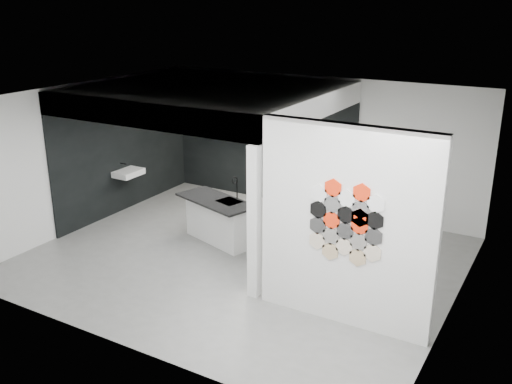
% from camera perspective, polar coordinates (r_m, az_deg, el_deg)
% --- Properties ---
extents(floor, '(7.00, 6.00, 0.01)m').
position_cam_1_polar(floor, '(9.95, -1.37, -6.70)').
color(floor, slate).
extents(partition_panel, '(2.45, 0.15, 2.80)m').
position_cam_1_polar(partition_panel, '(7.66, 8.95, -3.53)').
color(partition_panel, silver).
rests_on(partition_panel, floor).
extents(bay_clad_back, '(4.40, 0.04, 2.35)m').
position_cam_1_polar(bay_clad_back, '(12.59, 0.56, 4.55)').
color(bay_clad_back, black).
rests_on(bay_clad_back, floor).
extents(bay_clad_left, '(0.04, 4.00, 2.35)m').
position_cam_1_polar(bay_clad_left, '(12.30, -12.91, 3.72)').
color(bay_clad_left, black).
rests_on(bay_clad_left, floor).
extents(bulkhead, '(4.40, 4.00, 0.40)m').
position_cam_1_polar(bulkhead, '(10.67, -4.70, 9.43)').
color(bulkhead, silver).
rests_on(bulkhead, corner_column).
extents(corner_column, '(0.16, 0.16, 2.35)m').
position_cam_1_polar(corner_column, '(8.31, -0.18, -3.15)').
color(corner_column, silver).
rests_on(corner_column, floor).
extents(fascia_beam, '(4.40, 0.16, 0.40)m').
position_cam_1_polar(fascia_beam, '(9.18, -11.55, 7.57)').
color(fascia_beam, silver).
rests_on(fascia_beam, corner_column).
extents(wall_basin, '(0.40, 0.60, 0.12)m').
position_cam_1_polar(wall_basin, '(12.09, -12.63, 1.88)').
color(wall_basin, silver).
rests_on(wall_basin, bay_clad_left).
extents(display_shelf, '(3.00, 0.15, 0.04)m').
position_cam_1_polar(display_shelf, '(12.42, 0.72, 4.95)').
color(display_shelf, black).
rests_on(display_shelf, bay_clad_back).
extents(kitchen_island, '(1.71, 1.13, 1.27)m').
position_cam_1_polar(kitchen_island, '(10.50, -3.67, -2.75)').
color(kitchen_island, silver).
rests_on(kitchen_island, floor).
extents(stockpot, '(0.23, 0.23, 0.18)m').
position_cam_1_polar(stockpot, '(12.93, -3.35, 5.98)').
color(stockpot, black).
rests_on(stockpot, display_shelf).
extents(kettle, '(0.22, 0.22, 0.14)m').
position_cam_1_polar(kettle, '(11.91, 5.47, 4.69)').
color(kettle, black).
rests_on(kettle, display_shelf).
extents(glass_bowl, '(0.19, 0.19, 0.11)m').
position_cam_1_polar(glass_bowl, '(11.82, 6.46, 4.48)').
color(glass_bowl, gray).
rests_on(glass_bowl, display_shelf).
extents(glass_vase, '(0.14, 0.14, 0.15)m').
position_cam_1_polar(glass_vase, '(11.82, 6.46, 4.58)').
color(glass_vase, gray).
rests_on(glass_vase, display_shelf).
extents(bottle_dark, '(0.06, 0.06, 0.15)m').
position_cam_1_polar(bottle_dark, '(12.50, -0.08, 5.47)').
color(bottle_dark, black).
rests_on(bottle_dark, display_shelf).
extents(utensil_cup, '(0.10, 0.10, 0.10)m').
position_cam_1_polar(utensil_cup, '(12.71, -1.68, 5.58)').
color(utensil_cup, black).
rests_on(utensil_cup, display_shelf).
extents(hex_tile_cluster, '(1.04, 0.02, 1.16)m').
position_cam_1_polar(hex_tile_cluster, '(7.54, 8.99, -3.05)').
color(hex_tile_cluster, beige).
rests_on(hex_tile_cluster, partition_panel).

